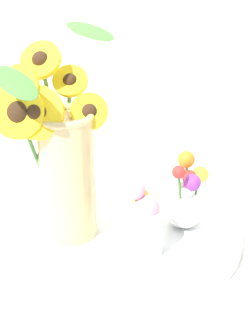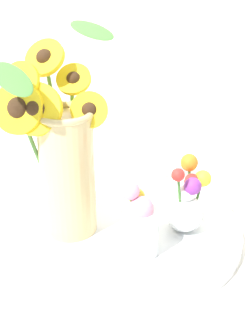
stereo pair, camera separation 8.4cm
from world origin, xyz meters
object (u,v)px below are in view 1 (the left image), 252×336
(serving_tray, at_px, (126,230))
(vase_bulb_right, at_px, (186,199))
(mason_jar_sunflowers, at_px, (63,159))
(vase_small_center, at_px, (145,222))

(serving_tray, relative_size, vase_bulb_right, 3.18)
(serving_tray, bearing_deg, mason_jar_sunflowers, -164.69)
(serving_tray, xyz_separation_m, vase_small_center, (0.04, -0.07, 0.07))
(serving_tray, relative_size, vase_small_center, 3.16)
(vase_small_center, bearing_deg, vase_bulb_right, 52.81)
(mason_jar_sunflowers, bearing_deg, serving_tray, 15.31)
(vase_small_center, bearing_deg, mason_jar_sunflowers, 163.30)
(mason_jar_sunflowers, relative_size, vase_bulb_right, 2.71)
(serving_tray, xyz_separation_m, mason_jar_sunflowers, (-0.11, -0.03, 0.16))
(serving_tray, bearing_deg, vase_small_center, -61.29)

